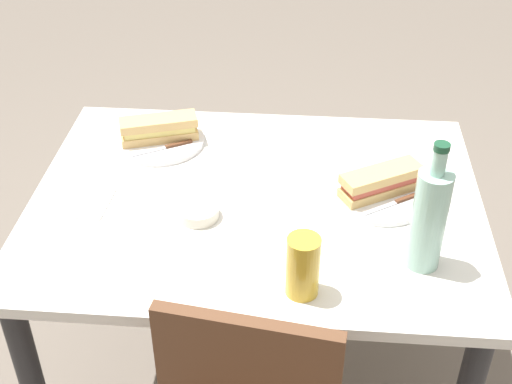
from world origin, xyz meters
name	(u,v)px	position (x,y,z in m)	size (l,w,h in m)	color
ground_plane	(256,384)	(0.00, 0.00, 0.00)	(8.00, 8.00, 0.00)	#6B6056
dining_table	(256,230)	(0.00, 0.00, 0.64)	(1.17, 0.89, 0.75)	silver
plate_near	(160,141)	(0.30, -0.25, 0.75)	(0.26, 0.26, 0.01)	white
baguette_sandwich_near	(159,129)	(0.30, -0.25, 0.79)	(0.23, 0.13, 0.07)	tan
knife_near	(166,147)	(0.27, -0.20, 0.76)	(0.16, 0.10, 0.01)	silver
plate_far	(379,195)	(-0.32, -0.03, 0.75)	(0.26, 0.26, 0.01)	white
baguette_sandwich_far	(381,182)	(-0.32, -0.03, 0.79)	(0.22, 0.17, 0.07)	tan
knife_far	(396,202)	(-0.36, 0.01, 0.76)	(0.16, 0.11, 0.01)	silver
water_bottle	(429,218)	(-0.40, 0.22, 0.88)	(0.08, 0.08, 0.32)	#99C6B7
beer_glass	(303,266)	(-0.13, 0.34, 0.82)	(0.07, 0.07, 0.15)	gold
olive_bowl	(198,212)	(0.14, 0.09, 0.76)	(0.10, 0.10, 0.03)	silver
paper_napkin	(83,202)	(0.45, 0.05, 0.75)	(0.14, 0.14, 0.00)	white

